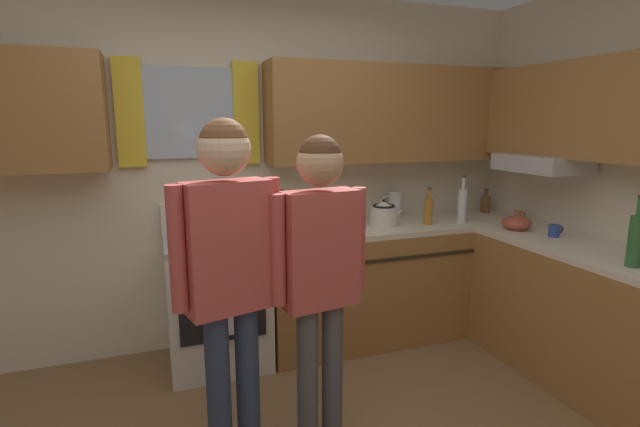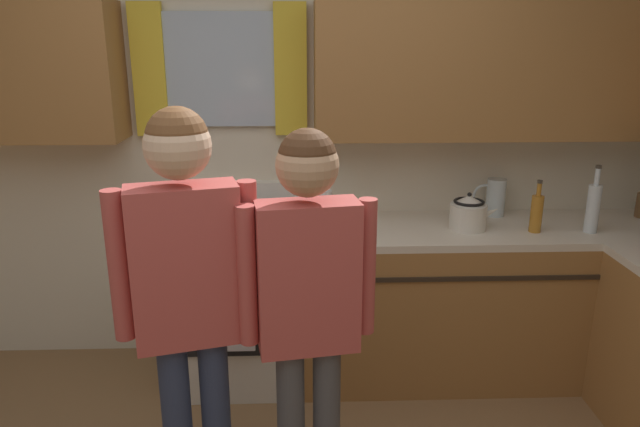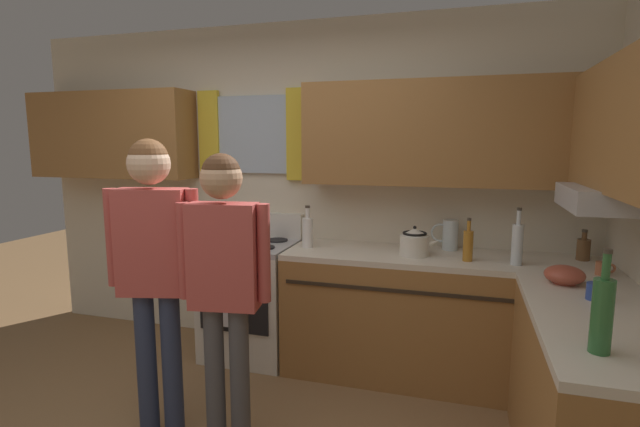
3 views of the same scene
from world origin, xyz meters
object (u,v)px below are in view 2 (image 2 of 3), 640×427
at_px(bottle_milk_white, 324,208).
at_px(water_pitcher, 494,197).
at_px(bottle_oil_amber, 537,212).
at_px(adult_left, 187,282).
at_px(adult_in_plaid, 308,293).
at_px(bottle_tall_clear, 593,207).
at_px(stovetop_kettle, 469,212).
at_px(stove_oven, 242,300).

distance_m(bottle_milk_white, water_pitcher, 1.03).
xyz_separation_m(bottle_oil_amber, water_pitcher, (-0.13, 0.31, 0.00)).
distance_m(adult_left, adult_in_plaid, 0.44).
height_order(water_pitcher, adult_in_plaid, adult_in_plaid).
height_order(bottle_tall_clear, water_pitcher, bottle_tall_clear).
bearing_deg(bottle_milk_white, stovetop_kettle, -1.91).
height_order(water_pitcher, adult_left, adult_left).
xyz_separation_m(stove_oven, adult_left, (-0.07, -1.11, 0.60)).
distance_m(bottle_milk_white, adult_in_plaid, 1.10).
height_order(stove_oven, bottle_milk_white, bottle_milk_white).
bearing_deg(adult_left, adult_in_plaid, -0.24).
height_order(bottle_tall_clear, bottle_oil_amber, bottle_tall_clear).
bearing_deg(stove_oven, adult_in_plaid, -71.83).
bearing_deg(bottle_milk_white, bottle_tall_clear, -4.04).
xyz_separation_m(stove_oven, adult_in_plaid, (0.37, -1.12, 0.55)).
bearing_deg(stovetop_kettle, bottle_milk_white, 178.09).
bearing_deg(bottle_tall_clear, water_pitcher, 142.73).
height_order(stove_oven, bottle_tall_clear, bottle_tall_clear).
relative_size(bottle_oil_amber, water_pitcher, 1.30).
bearing_deg(stovetop_kettle, stove_oven, 177.81).
bearing_deg(bottle_oil_amber, stovetop_kettle, 170.19).
bearing_deg(stove_oven, water_pitcher, 7.72).
height_order(bottle_milk_white, adult_left, adult_left).
height_order(stove_oven, adult_left, adult_left).
bearing_deg(stove_oven, stovetop_kettle, -2.19).
height_order(bottle_tall_clear, adult_left, adult_left).
relative_size(stove_oven, water_pitcher, 5.00).
bearing_deg(bottle_tall_clear, stove_oven, 176.31).
xyz_separation_m(bottle_tall_clear, stovetop_kettle, (-0.65, 0.07, -0.05)).
distance_m(bottle_oil_amber, water_pitcher, 0.33).
xyz_separation_m(bottle_tall_clear, adult_in_plaid, (-1.54, -0.99, -0.02)).
relative_size(bottle_tall_clear, stovetop_kettle, 1.34).
distance_m(bottle_oil_amber, adult_left, 1.95).
bearing_deg(stovetop_kettle, adult_in_plaid, -129.85).
relative_size(bottle_milk_white, water_pitcher, 1.42).
xyz_separation_m(bottle_tall_clear, bottle_milk_white, (-1.43, 0.10, -0.02)).
bearing_deg(adult_left, water_pitcher, 40.35).
bearing_deg(bottle_tall_clear, adult_in_plaid, -147.17).
bearing_deg(stovetop_kettle, water_pitcher, 48.22).
bearing_deg(adult_left, bottle_oil_amber, 30.96).
height_order(stove_oven, bottle_oil_amber, bottle_oil_amber).
bearing_deg(bottle_milk_white, water_pitcher, 12.45).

